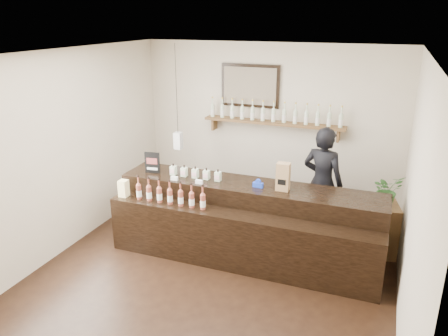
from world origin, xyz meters
TOP-DOWN VIEW (x-y plane):
  - ground at (0.00, 0.00)m, footprint 5.00×5.00m
  - room_shell at (0.00, 0.00)m, footprint 5.00×5.00m
  - back_wall_decor at (-0.14, 2.37)m, footprint 2.66×0.96m
  - counter at (0.22, 0.56)m, footprint 3.67×0.98m
  - promo_sign at (-1.23, 0.62)m, footprint 0.22×0.05m
  - paper_bag at (0.70, 0.65)m, footprint 0.17×0.13m
  - tape_dispenser at (0.37, 0.63)m, footprint 0.14×0.06m
  - side_cabinet at (2.00, 1.33)m, footprint 0.47×0.57m
  - potted_plant at (2.00, 1.33)m, footprint 0.52×0.51m
  - shopkeeper at (1.10, 1.55)m, footprint 0.80×0.63m

SIDE VIEW (x-z plane):
  - ground at x=0.00m, z-range 0.00..0.00m
  - side_cabinet at x=2.00m, z-range 0.00..0.74m
  - counter at x=0.22m, z-range -0.12..1.08m
  - potted_plant at x=2.00m, z-range 0.74..1.18m
  - shopkeeper at x=1.10m, z-range 0.00..1.93m
  - tape_dispenser at x=0.37m, z-range 1.01..1.13m
  - promo_sign at x=-1.23m, z-range 1.03..1.34m
  - paper_bag at x=0.70m, z-range 1.03..1.40m
  - room_shell at x=0.00m, z-range -0.80..4.20m
  - back_wall_decor at x=-0.14m, z-range 0.91..2.60m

